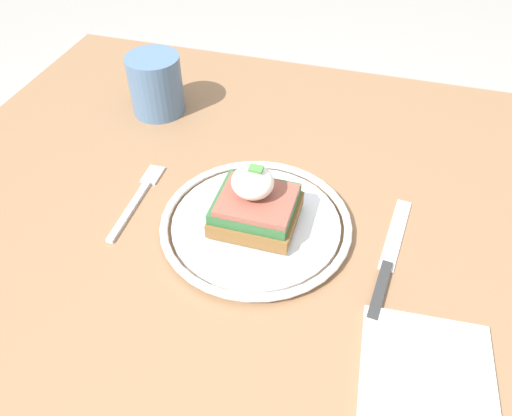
{
  "coord_description": "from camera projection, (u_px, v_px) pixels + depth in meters",
  "views": [
    {
      "loc": [
        0.11,
        -0.42,
        1.2
      ],
      "look_at": [
        -0.01,
        -0.01,
        0.78
      ],
      "focal_mm": 35.0,
      "sensor_mm": 36.0,
      "label": 1
    }
  ],
  "objects": [
    {
      "name": "knife",
      "position": [
        387.0,
        264.0,
        0.58
      ],
      "size": [
        0.04,
        0.2,
        0.01
      ],
      "color": "#2D2D2D",
      "rests_on": "dining_table"
    },
    {
      "name": "dining_table",
      "position": [
        264.0,
        280.0,
        0.71
      ],
      "size": [
        0.99,
        0.84,
        0.74
      ],
      "color": "#846042",
      "rests_on": "ground_plane"
    },
    {
      "name": "cup",
      "position": [
        156.0,
        84.0,
        0.78
      ],
      "size": [
        0.08,
        0.08,
        0.09
      ],
      "color": "slate",
      "rests_on": "dining_table"
    },
    {
      "name": "sandwich",
      "position": [
        255.0,
        203.0,
        0.59
      ],
      "size": [
        0.1,
        0.09,
        0.08
      ],
      "color": "brown",
      "rests_on": "plate"
    },
    {
      "name": "fork",
      "position": [
        138.0,
        197.0,
        0.66
      ],
      "size": [
        0.02,
        0.15,
        0.0
      ],
      "color": "silver",
      "rests_on": "dining_table"
    },
    {
      "name": "napkin",
      "position": [
        427.0,
        376.0,
        0.48
      ],
      "size": [
        0.14,
        0.14,
        0.01
      ],
      "primitive_type": "cube",
      "rotation": [
        0.0,
        0.0,
        0.07
      ],
      "color": "silver",
      "rests_on": "dining_table"
    },
    {
      "name": "plate",
      "position": [
        256.0,
        224.0,
        0.62
      ],
      "size": [
        0.24,
        0.24,
        0.02
      ],
      "color": "silver",
      "rests_on": "dining_table"
    }
  ]
}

